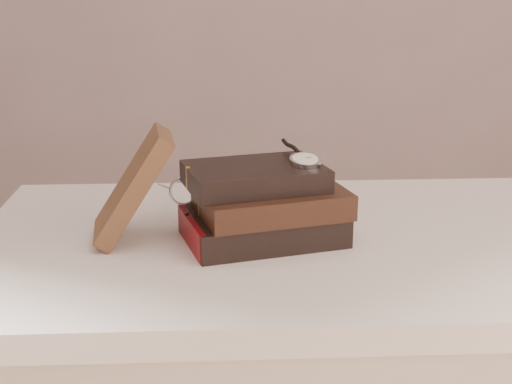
{
  "coord_description": "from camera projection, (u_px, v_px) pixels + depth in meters",
  "views": [
    {
      "loc": [
        -0.12,
        -0.69,
        1.14
      ],
      "look_at": [
        -0.07,
        0.34,
        0.82
      ],
      "focal_mm": 50.73,
      "sensor_mm": 36.0,
      "label": 1
    }
  ],
  "objects": [
    {
      "name": "journal",
      "position": [
        133.0,
        186.0,
        1.08
      ],
      "size": [
        0.14,
        0.13,
        0.17
      ],
      "primitive_type": "cube",
      "rotation": [
        0.0,
        0.58,
        0.13
      ],
      "color": "#3F2718",
      "rests_on": "table"
    },
    {
      "name": "eyeglasses",
      "position": [
        198.0,
        189.0,
        1.13
      ],
      "size": [
        0.12,
        0.13,
        0.05
      ],
      "color": "silver",
      "rests_on": "book_stack"
    },
    {
      "name": "book_stack",
      "position": [
        264.0,
        206.0,
        1.09
      ],
      "size": [
        0.27,
        0.21,
        0.11
      ],
      "color": "black",
      "rests_on": "table"
    },
    {
      "name": "pocket_watch",
      "position": [
        304.0,
        159.0,
        1.08
      ],
      "size": [
        0.06,
        0.15,
        0.02
      ],
      "color": "silver",
      "rests_on": "book_stack"
    },
    {
      "name": "table",
      "position": [
        298.0,
        290.0,
        1.14
      ],
      "size": [
        1.0,
        0.6,
        0.75
      ],
      "color": "silver",
      "rests_on": "ground"
    }
  ]
}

